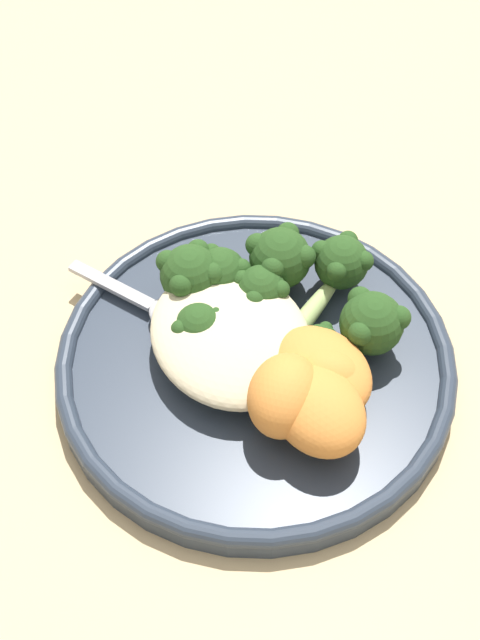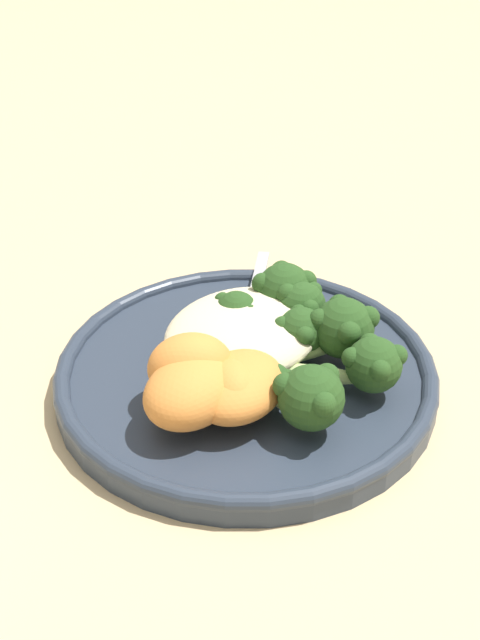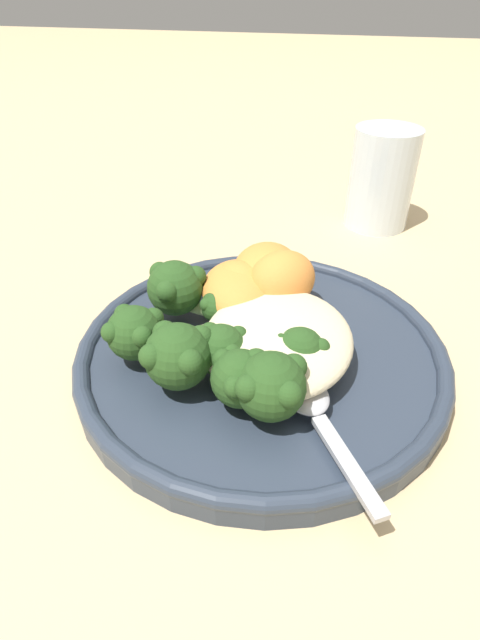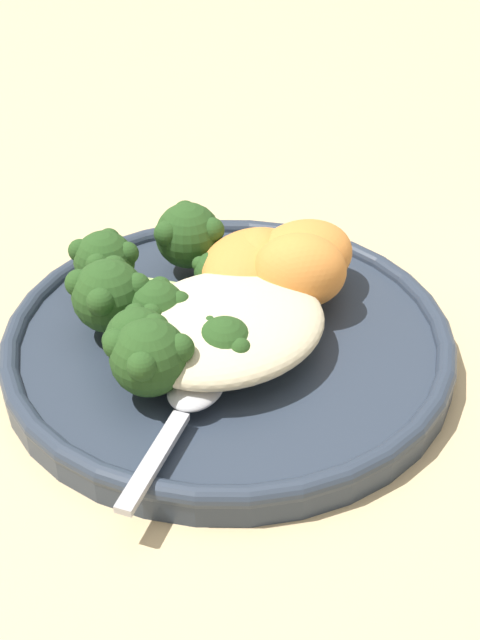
% 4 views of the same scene
% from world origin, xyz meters
% --- Properties ---
extents(ground_plane, '(4.00, 4.00, 0.00)m').
position_xyz_m(ground_plane, '(0.00, 0.00, 0.00)').
color(ground_plane, '#D6B784').
extents(plate, '(0.27, 0.27, 0.02)m').
position_xyz_m(plate, '(-0.01, 0.01, 0.01)').
color(plate, '#2D3847').
rests_on(plate, ground_plane).
extents(quinoa_mound, '(0.12, 0.10, 0.03)m').
position_xyz_m(quinoa_mound, '(-0.02, -0.01, 0.04)').
color(quinoa_mound, beige).
rests_on(quinoa_mound, plate).
extents(broccoli_stalk_0, '(0.05, 0.11, 0.04)m').
position_xyz_m(broccoli_stalk_0, '(0.01, 0.07, 0.04)').
color(broccoli_stalk_0, '#ADC675').
rests_on(broccoli_stalk_0, plate).
extents(broccoli_stalk_1, '(0.03, 0.08, 0.03)m').
position_xyz_m(broccoli_stalk_1, '(0.01, 0.03, 0.03)').
color(broccoli_stalk_1, '#ADC675').
rests_on(broccoli_stalk_1, plate).
extents(broccoli_stalk_2, '(0.08, 0.12, 0.04)m').
position_xyz_m(broccoli_stalk_2, '(-0.04, 0.08, 0.04)').
color(broccoli_stalk_2, '#ADC675').
rests_on(broccoli_stalk_2, plate).
extents(broccoli_stalk_3, '(0.12, 0.09, 0.04)m').
position_xyz_m(broccoli_stalk_3, '(-0.06, 0.04, 0.04)').
color(broccoli_stalk_3, '#ADC675').
rests_on(broccoli_stalk_3, plate).
extents(broccoli_stalk_4, '(0.09, 0.06, 0.03)m').
position_xyz_m(broccoli_stalk_4, '(-0.04, 0.02, 0.04)').
color(broccoli_stalk_4, '#ADC675').
rests_on(broccoli_stalk_4, plate).
extents(broccoli_stalk_5, '(0.13, 0.04, 0.04)m').
position_xyz_m(broccoli_stalk_5, '(-0.06, 0.01, 0.04)').
color(broccoli_stalk_5, '#ADC675').
rests_on(broccoli_stalk_5, plate).
extents(broccoli_stalk_6, '(0.13, 0.04, 0.04)m').
position_xyz_m(broccoli_stalk_6, '(-0.06, -0.01, 0.04)').
color(broccoli_stalk_6, '#ADC675').
rests_on(broccoli_stalk_6, plate).
extents(broccoli_stalk_7, '(0.08, 0.05, 0.03)m').
position_xyz_m(broccoli_stalk_7, '(-0.03, -0.02, 0.04)').
color(broccoli_stalk_7, '#ADC675').
rests_on(broccoli_stalk_7, plate).
extents(sweet_potato_chunk_0, '(0.08, 0.07, 0.03)m').
position_xyz_m(sweet_potato_chunk_0, '(0.03, 0.03, 0.04)').
color(sweet_potato_chunk_0, orange).
rests_on(sweet_potato_chunk_0, plate).
extents(sweet_potato_chunk_1, '(0.07, 0.07, 0.05)m').
position_xyz_m(sweet_potato_chunk_1, '(0.04, 0.00, 0.04)').
color(sweet_potato_chunk_1, orange).
rests_on(sweet_potato_chunk_1, plate).
extents(sweet_potato_chunk_2, '(0.06, 0.06, 0.04)m').
position_xyz_m(sweet_potato_chunk_2, '(0.03, 0.03, 0.04)').
color(sweet_potato_chunk_2, orange).
rests_on(sweet_potato_chunk_2, plate).
extents(sweet_potato_chunk_3, '(0.07, 0.06, 0.04)m').
position_xyz_m(sweet_potato_chunk_3, '(0.05, 0.01, 0.04)').
color(sweet_potato_chunk_3, orange).
rests_on(sweet_potato_chunk_3, plate).
extents(spoon, '(0.10, 0.07, 0.01)m').
position_xyz_m(spoon, '(-0.07, -0.04, 0.03)').
color(spoon, '#B7B7BC').
rests_on(spoon, plate).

